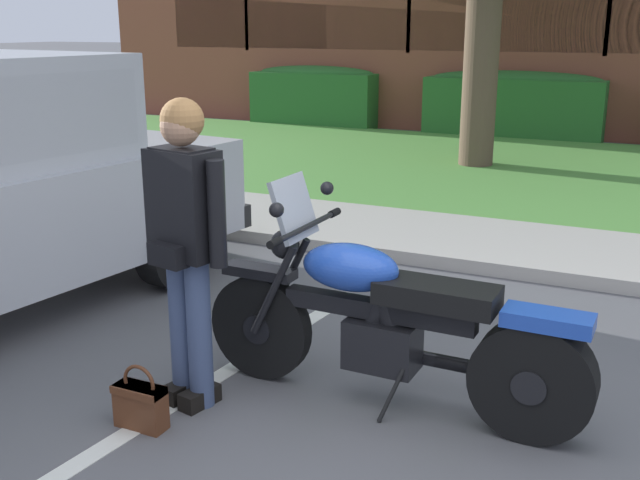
{
  "coord_description": "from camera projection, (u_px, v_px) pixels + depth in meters",
  "views": [
    {
      "loc": [
        1.03,
        -2.83,
        2.06
      ],
      "look_at": [
        -0.79,
        1.0,
        0.85
      ],
      "focal_mm": 42.44,
      "sensor_mm": 36.0,
      "label": 1
    }
  ],
  "objects": [
    {
      "name": "curb_strip",
      "position": [
        525.0,
        271.0,
        6.38
      ],
      "size": [
        60.0,
        0.2,
        0.12
      ],
      "primitive_type": "cube",
      "color": "#ADA89E",
      "rests_on": "ground"
    },
    {
      "name": "concrete_walk",
      "position": [
        542.0,
        247.0,
        7.12
      ],
      "size": [
        60.0,
        1.5,
        0.08
      ],
      "primitive_type": "cube",
      "color": "#ADA89E",
      "rests_on": "ground"
    },
    {
      "name": "grass_lawn",
      "position": [
        591.0,
        176.0,
        10.5
      ],
      "size": [
        60.0,
        6.28,
        0.06
      ],
      "primitive_type": "cube",
      "color": "#518E3D",
      "rests_on": "ground"
    },
    {
      "name": "stall_stripe_0",
      "position": [
        164.0,
        410.0,
        4.19
      ],
      "size": [
        0.53,
        4.39,
        0.01
      ],
      "primitive_type": "cube",
      "rotation": [
        0.0,
        0.0,
        -0.09
      ],
      "color": "silver",
      "rests_on": "ground"
    },
    {
      "name": "motorcycle",
      "position": [
        400.0,
        325.0,
        4.1
      ],
      "size": [
        2.24,
        0.82,
        1.26
      ],
      "color": "black",
      "rests_on": "ground"
    },
    {
      "name": "rider_person",
      "position": [
        185.0,
        233.0,
        4.03
      ],
      "size": [
        0.56,
        0.34,
        1.7
      ],
      "color": "black",
      "rests_on": "ground"
    },
    {
      "name": "handbag",
      "position": [
        140.0,
        402.0,
        3.98
      ],
      "size": [
        0.28,
        0.13,
        0.36
      ],
      "color": "#562D19",
      "rests_on": "ground"
    },
    {
      "name": "hedge_left",
      "position": [
        316.0,
        94.0,
        15.8
      ],
      "size": [
        2.69,
        0.9,
        1.24
      ],
      "color": "#286028",
      "rests_on": "ground"
    },
    {
      "name": "hedge_center_left",
      "position": [
        514.0,
        103.0,
        14.11
      ],
      "size": [
        3.28,
        0.9,
        1.24
      ],
      "color": "#286028",
      "rests_on": "ground"
    },
    {
      "name": "brick_building",
      "position": [
        628.0,
        26.0,
        17.34
      ],
      "size": [
        21.82,
        9.55,
        4.05
      ],
      "color": "brown",
      "rests_on": "ground"
    }
  ]
}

